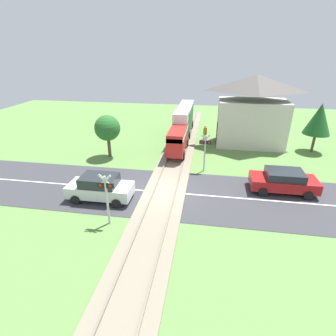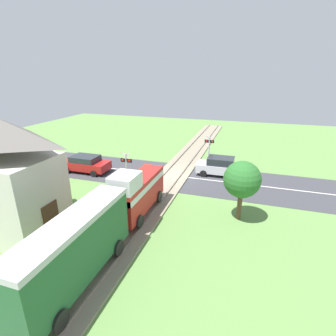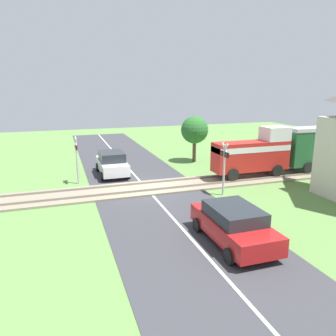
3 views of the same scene
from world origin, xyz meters
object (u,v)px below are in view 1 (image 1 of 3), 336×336
(crossing_signal_east_approach, at_px, (205,148))
(crossing_signal_west_approach, at_px, (106,193))
(car_far_side, at_px, (283,181))
(station_building, at_px, (252,112))
(pedestrian_by_station, at_px, (205,133))
(car_near_crossing, at_px, (100,187))
(train, at_px, (182,124))

(crossing_signal_east_approach, bearing_deg, crossing_signal_west_approach, -122.74)
(car_far_side, bearing_deg, crossing_signal_west_approach, -152.84)
(car_far_side, xyz_separation_m, station_building, (-1.15, 9.34, 2.48))
(crossing_signal_east_approach, bearing_deg, pedestrian_by_station, 91.20)
(car_far_side, relative_size, crossing_signal_west_approach, 1.42)
(car_near_crossing, distance_m, pedestrian_by_station, 14.54)
(crossing_signal_west_approach, xyz_separation_m, crossing_signal_east_approach, (4.91, 7.64, 0.00))
(car_near_crossing, height_order, crossing_signal_east_approach, crossing_signal_east_approach)
(car_far_side, relative_size, crossing_signal_east_approach, 1.42)
(train, bearing_deg, crossing_signal_west_approach, -99.65)
(train, xyz_separation_m, car_far_side, (7.80, -9.19, -1.07))
(pedestrian_by_station, bearing_deg, car_far_side, -61.82)
(station_building, height_order, pedestrian_by_station, station_building)
(car_near_crossing, relative_size, station_building, 0.59)
(car_near_crossing, relative_size, crossing_signal_east_approach, 1.35)
(car_near_crossing, distance_m, crossing_signal_west_approach, 2.99)
(car_far_side, bearing_deg, train, 130.31)
(crossing_signal_east_approach, bearing_deg, car_far_side, -24.04)
(train, relative_size, crossing_signal_east_approach, 3.96)
(train, height_order, pedestrian_by_station, train)
(crossing_signal_west_approach, bearing_deg, car_far_side, 27.16)
(car_far_side, bearing_deg, pedestrian_by_station, 118.18)
(crossing_signal_west_approach, bearing_deg, crossing_signal_east_approach, 57.26)
(train, bearing_deg, pedestrian_by_station, 25.34)
(car_near_crossing, relative_size, car_far_side, 0.95)
(train, xyz_separation_m, crossing_signal_west_approach, (-2.46, -14.45, 0.08))
(pedestrian_by_station, bearing_deg, crossing_signal_west_approach, -107.00)
(train, xyz_separation_m, crossing_signal_east_approach, (2.46, -6.81, 0.08))
(train, relative_size, crossing_signal_west_approach, 3.96)
(car_far_side, distance_m, crossing_signal_east_approach, 5.96)
(crossing_signal_east_approach, xyz_separation_m, pedestrian_by_station, (-0.17, 7.90, -1.24))
(train, bearing_deg, car_far_side, -49.69)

